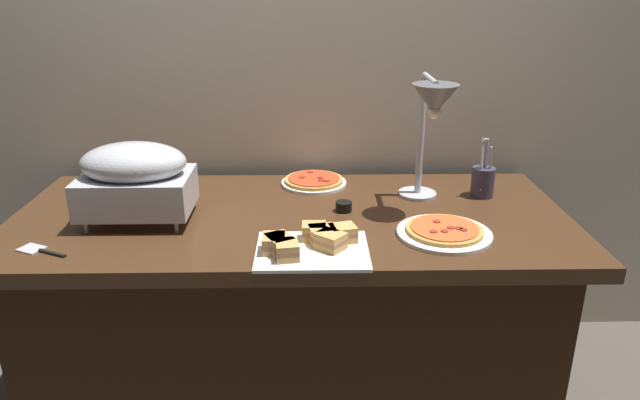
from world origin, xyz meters
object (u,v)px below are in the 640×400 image
(pizza_plate_center, at_px, (314,181))
(sandwich_platter, at_px, (309,243))
(heat_lamp, at_px, (432,112))
(pizza_plate_front, at_px, (444,232))
(serving_spatula, at_px, (41,251))
(chafing_dish, at_px, (135,178))
(sauce_cup_near, at_px, (344,206))
(utensil_holder, at_px, (483,181))

(pizza_plate_center, relative_size, sandwich_platter, 0.77)
(heat_lamp, relative_size, pizza_plate_front, 1.53)
(pizza_plate_front, relative_size, serving_spatula, 1.77)
(heat_lamp, distance_m, serving_spatula, 1.28)
(chafing_dish, relative_size, sauce_cup_near, 6.27)
(pizza_plate_front, distance_m, serving_spatula, 1.22)
(chafing_dish, height_order, serving_spatula, chafing_dish)
(pizza_plate_center, xyz_separation_m, sandwich_platter, (-0.02, -0.59, 0.01))
(pizza_plate_center, relative_size, sauce_cup_near, 4.46)
(heat_lamp, relative_size, sandwich_platter, 1.37)
(chafing_dish, xyz_separation_m, sauce_cup_near, (0.68, 0.07, -0.13))
(chafing_dish, xyz_separation_m, sandwich_platter, (0.56, -0.24, -0.13))
(chafing_dish, xyz_separation_m, pizza_plate_front, (0.99, -0.14, -0.14))
(heat_lamp, bearing_deg, pizza_plate_front, -83.93)
(sandwich_platter, xyz_separation_m, utensil_holder, (0.64, 0.45, 0.03))
(heat_lamp, distance_m, sandwich_platter, 0.60)
(chafing_dish, distance_m, heat_lamp, 0.99)
(heat_lamp, bearing_deg, serving_spatula, -165.85)
(pizza_plate_center, distance_m, utensil_holder, 0.64)
(sauce_cup_near, distance_m, utensil_holder, 0.54)
(utensil_holder, bearing_deg, pizza_plate_center, 167.42)
(sandwich_platter, bearing_deg, utensil_holder, 35.30)
(pizza_plate_front, distance_m, sandwich_platter, 0.44)
(utensil_holder, relative_size, serving_spatula, 1.34)
(heat_lamp, height_order, pizza_plate_center, heat_lamp)
(sandwich_platter, height_order, utensil_holder, utensil_holder)
(chafing_dish, relative_size, pizza_plate_front, 1.20)
(chafing_dish, bearing_deg, serving_spatula, -134.47)
(chafing_dish, bearing_deg, sandwich_platter, -23.23)
(chafing_dish, distance_m, serving_spatula, 0.36)
(chafing_dish, xyz_separation_m, pizza_plate_center, (0.58, 0.35, -0.14))
(chafing_dish, height_order, sauce_cup_near, chafing_dish)
(sauce_cup_near, bearing_deg, serving_spatula, -161.57)
(pizza_plate_center, bearing_deg, heat_lamp, -36.23)
(pizza_plate_front, distance_m, utensil_holder, 0.41)
(heat_lamp, xyz_separation_m, serving_spatula, (-1.20, -0.30, -0.35))
(sandwich_platter, distance_m, sauce_cup_near, 0.34)
(utensil_holder, height_order, serving_spatula, utensil_holder)
(heat_lamp, height_order, serving_spatula, heat_lamp)
(serving_spatula, bearing_deg, chafing_dish, 45.53)
(sandwich_platter, relative_size, serving_spatula, 1.97)
(chafing_dish, bearing_deg, utensil_holder, 9.95)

